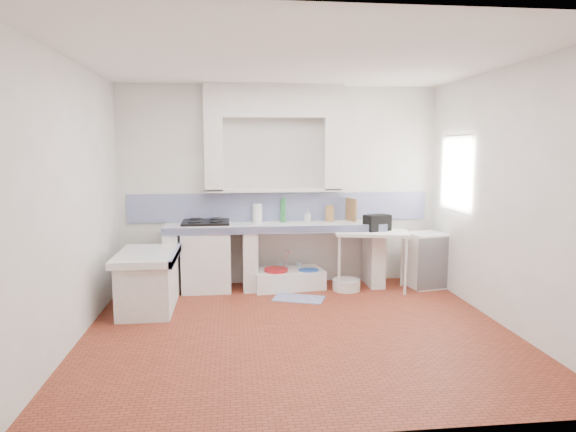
{
  "coord_description": "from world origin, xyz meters",
  "views": [
    {
      "loc": [
        -0.68,
        -5.12,
        1.92
      ],
      "look_at": [
        0.0,
        1.0,
        1.1
      ],
      "focal_mm": 31.36,
      "sensor_mm": 36.0,
      "label": 1
    }
  ],
  "objects": [
    {
      "name": "black_bag",
      "position": [
        1.29,
        1.51,
        0.92
      ],
      "size": [
        0.4,
        0.31,
        0.22
      ],
      "primitive_type": "cube",
      "rotation": [
        0.0,
        0.0,
        0.36
      ],
      "color": "black",
      "rests_on": "side_table"
    },
    {
      "name": "green_bottle_b",
      "position": [
        0.02,
        1.85,
        1.05
      ],
      "size": [
        0.07,
        0.07,
        0.3
      ],
      "primitive_type": "cylinder",
      "rotation": [
        0.0,
        0.0,
        0.01
      ],
      "color": "#287739",
      "rests_on": "counter_slab"
    },
    {
      "name": "fridge",
      "position": [
        2.01,
        1.53,
        0.38
      ],
      "size": [
        0.58,
        0.58,
        0.76
      ],
      "primitive_type": "cube",
      "rotation": [
        0.0,
        0.0,
        0.2
      ],
      "color": "white",
      "rests_on": "ground"
    },
    {
      "name": "water_bottle_a",
      "position": [
        -0.02,
        1.85,
        0.15
      ],
      "size": [
        0.08,
        0.08,
        0.3
      ],
      "primitive_type": "cylinder",
      "rotation": [
        0.0,
        0.0,
        -0.01
      ],
      "color": "silver",
      "rests_on": "ground"
    },
    {
      "name": "sink",
      "position": [
        0.07,
        1.65,
        0.12
      ],
      "size": [
        1.03,
        0.66,
        0.23
      ],
      "primitive_type": "cube",
      "rotation": [
        0.0,
        0.0,
        0.15
      ],
      "color": "white",
      "rests_on": "ground"
    },
    {
      "name": "green_bottle_a",
      "position": [
        0.03,
        1.85,
        1.07
      ],
      "size": [
        0.1,
        0.1,
        0.34
      ],
      "primitive_type": "cylinder",
      "rotation": [
        0.0,
        0.0,
        0.36
      ],
      "color": "#287739",
      "rests_on": "counter_slab"
    },
    {
      "name": "counter_slab",
      "position": [
        -0.1,
        1.7,
        0.86
      ],
      "size": [
        3.0,
        0.6,
        0.08
      ],
      "primitive_type": "cube",
      "color": "white",
      "rests_on": "ground"
    },
    {
      "name": "stove",
      "position": [
        -1.04,
        1.73,
        0.46
      ],
      "size": [
        0.66,
        0.64,
        0.92
      ],
      "primitive_type": "cube",
      "rotation": [
        0.0,
        0.0,
        0.01
      ],
      "color": "white",
      "rests_on": "ground"
    },
    {
      "name": "wall_front",
      "position": [
        0.0,
        -2.0,
        1.4
      ],
      "size": [
        4.5,
        0.0,
        4.5
      ],
      "primitive_type": "plane",
      "rotation": [
        -1.57,
        0.0,
        0.0
      ],
      "color": "white",
      "rests_on": "ground"
    },
    {
      "name": "window_frame",
      "position": [
        2.42,
        1.2,
        1.6
      ],
      "size": [
        0.35,
        0.86,
        1.06
      ],
      "primitive_type": "cube",
      "color": "#3A2312",
      "rests_on": "ground"
    },
    {
      "name": "ceiling",
      "position": [
        0.0,
        0.0,
        2.8
      ],
      "size": [
        4.5,
        4.5,
        0.0
      ],
      "primitive_type": "plane",
      "rotation": [
        3.14,
        0.0,
        0.0
      ],
      "color": "white",
      "rests_on": "ground"
    },
    {
      "name": "wall_back",
      "position": [
        0.0,
        2.0,
        1.4
      ],
      "size": [
        4.5,
        0.0,
        4.5
      ],
      "primitive_type": "plane",
      "rotation": [
        1.57,
        0.0,
        0.0
      ],
      "color": "white",
      "rests_on": "ground"
    },
    {
      "name": "paper_towel",
      "position": [
        -0.34,
        1.85,
        1.03
      ],
      "size": [
        0.14,
        0.14,
        0.26
      ],
      "primitive_type": "cylinder",
      "rotation": [
        0.0,
        0.0,
        0.11
      ],
      "color": "white",
      "rests_on": "counter_slab"
    },
    {
      "name": "peninsula_base",
      "position": [
        -1.7,
        0.9,
        0.31
      ],
      "size": [
        0.6,
        1.0,
        0.62
      ],
      "primitive_type": "cube",
      "color": "white",
      "rests_on": "ground"
    },
    {
      "name": "counter_pier_mid",
      "position": [
        -0.45,
        1.7,
        0.41
      ],
      "size": [
        0.2,
        0.55,
        0.82
      ],
      "primitive_type": "cube",
      "color": "white",
      "rests_on": "ground"
    },
    {
      "name": "wall_right",
      "position": [
        2.25,
        0.0,
        1.4
      ],
      "size": [
        0.0,
        4.5,
        4.5
      ],
      "primitive_type": "plane",
      "rotation": [
        1.57,
        0.0,
        -1.57
      ],
      "color": "white",
      "rests_on": "ground"
    },
    {
      "name": "counter_pier_right",
      "position": [
        1.3,
        1.7,
        0.41
      ],
      "size": [
        0.2,
        0.55,
        0.82
      ],
      "primitive_type": "cube",
      "color": "white",
      "rests_on": "ground"
    },
    {
      "name": "backsplash",
      "position": [
        0.0,
        1.99,
        1.1
      ],
      "size": [
        4.27,
        0.03,
        0.4
      ],
      "primitive_type": "cube",
      "color": "navy",
      "rests_on": "ground"
    },
    {
      "name": "knife_block",
      "position": [
        0.69,
        1.85,
        1.01
      ],
      "size": [
        0.12,
        0.1,
        0.23
      ],
      "primitive_type": "cube",
      "rotation": [
        0.0,
        0.0,
        -0.11
      ],
      "color": "olive",
      "rests_on": "counter_slab"
    },
    {
      "name": "bucket_orange",
      "position": [
        0.19,
        1.57,
        0.12
      ],
      "size": [
        0.27,
        0.27,
        0.24
      ],
      "primitive_type": "cylinder",
      "rotation": [
        0.0,
        0.0,
        0.02
      ],
      "color": "orange",
      "rests_on": "ground"
    },
    {
      "name": "rug",
      "position": [
        0.15,
        1.12,
        0.01
      ],
      "size": [
        0.73,
        0.57,
        0.01
      ],
      "primitive_type": "cube",
      "rotation": [
        0.0,
        0.0,
        -0.36
      ],
      "color": "navy",
      "rests_on": "ground"
    },
    {
      "name": "counter_lip",
      "position": [
        -0.1,
        1.42,
        0.86
      ],
      "size": [
        3.0,
        0.04,
        0.1
      ],
      "primitive_type": "cube",
      "color": "navy",
      "rests_on": "ground"
    },
    {
      "name": "lace_valance",
      "position": [
        2.28,
        1.2,
        1.98
      ],
      "size": [
        0.01,
        0.84,
        0.24
      ],
      "primitive_type": "cube",
      "color": "white",
      "rests_on": "ground"
    },
    {
      "name": "peninsula_lip",
      "position": [
        -1.37,
        0.9,
        0.66
      ],
      "size": [
        0.04,
        1.1,
        0.1
      ],
      "primitive_type": "cube",
      "color": "navy",
      "rests_on": "ground"
    },
    {
      "name": "floor",
      "position": [
        0.0,
        0.0,
        0.0
      ],
      "size": [
        4.5,
        4.5,
        0.0
      ],
      "primitive_type": "plane",
      "color": "maroon",
      "rests_on": "ground"
    },
    {
      "name": "peninsula_top",
      "position": [
        -1.7,
        0.9,
        0.66
      ],
      "size": [
        0.7,
        1.1,
        0.08
      ],
      "primitive_type": "cube",
      "color": "white",
      "rests_on": "ground"
    },
    {
      "name": "bucket_red",
      "position": [
        -0.1,
        1.57,
        0.15
      ],
      "size": [
        0.34,
        0.34,
        0.3
      ],
      "primitive_type": "cylinder",
      "rotation": [
        0.0,
        0.0,
        0.06
      ],
      "color": "#B2161B",
      "rests_on": "ground"
    },
    {
      "name": "basin_white",
      "position": [
        0.86,
        1.46,
        0.07
      ],
      "size": [
        0.48,
        0.48,
        0.15
      ],
      "primitive_type": "cylinder",
      "rotation": [
        0.0,
        0.0,
        -0.33
      ],
      "color": "white",
      "rests_on": "ground"
    },
    {
      "name": "water_bottle_b",
      "position": [
        0.24,
        1.85,
        0.16
      ],
      "size": [
        0.1,
        0.1,
        0.31
      ],
      "primitive_type": "cylinder",
      "rotation": [
        0.0,
        0.0,
        -0.29
      ],
      "color": "silver",
      "rests_on": "ground"
    },
    {
      "name": "bucket_blue",
      "position": [
        0.35,
        1.58,
        0.13
      ],
      "size": [
        0.36,
        0.36,
        0.27
      ],
      "primitive_type": "cylinder",
      "rotation": [
        0.0,
        0.0,
        -0.32
      ],
      "color": "blue",
      "rests_on": "ground"
    },
    {
      "name": "counter_pier_left",
      "position": [
        -1.5,
        1.7,
        0.41
      ],
      "size": [
        0.2,
        0.55,
        0.82
      ],
      "primitive_type": "cube",
      "color": "white",
      "rests_on": "ground"
    },
    {
      "name": "wall_left",
      "position": [
        -2.25,
        0.0,
        1.4
      ],
      "size": [
        0.0,
        4.5,
        4.5
      ],
      "primitive_type": "plane",
      "rotation": [
        1.57,
        0.0,
        1.57
      ],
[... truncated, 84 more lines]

